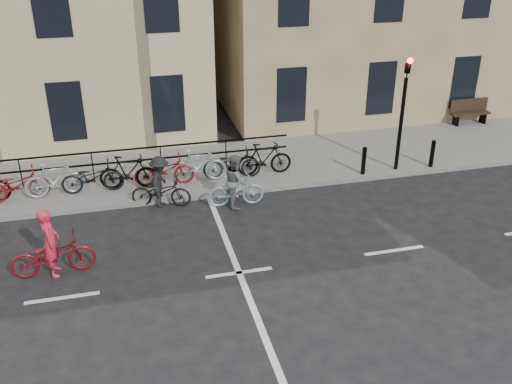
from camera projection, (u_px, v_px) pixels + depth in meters
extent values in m
plane|color=black|center=(239.00, 273.00, 13.44)|extent=(120.00, 120.00, 0.00)
cube|color=slate|center=(72.00, 183.00, 17.75)|extent=(46.00, 4.00, 0.15)
cylinder|color=black|center=(401.00, 125.00, 17.87)|extent=(0.12, 0.12, 3.00)
imported|color=black|center=(408.00, 63.00, 17.00)|extent=(0.15, 0.18, 0.90)
sphere|color=#FF0C05|center=(410.00, 61.00, 16.86)|extent=(0.18, 0.18, 0.18)
cylinder|color=black|center=(364.00, 161.00, 17.98)|extent=(0.14, 0.14, 0.90)
cylinder|color=black|center=(432.00, 154.00, 18.51)|extent=(0.14, 0.14, 0.90)
cube|color=black|center=(456.00, 120.00, 22.23)|extent=(0.06, 0.38, 0.40)
cube|color=black|center=(483.00, 118.00, 22.50)|extent=(0.06, 0.38, 0.40)
cube|color=black|center=(470.00, 113.00, 22.26)|extent=(1.60, 0.40, 0.06)
cube|color=black|center=(469.00, 105.00, 22.29)|extent=(1.60, 0.06, 0.50)
cube|color=black|center=(110.00, 164.00, 17.69)|extent=(11.45, 0.04, 0.95)
imported|color=maroon|center=(17.00, 185.00, 16.33)|extent=(1.80, 0.63, 0.95)
imported|color=#8FB0BB|center=(55.00, 179.00, 16.54)|extent=(1.75, 0.49, 1.05)
imported|color=black|center=(93.00, 177.00, 16.79)|extent=(1.80, 0.63, 0.95)
imported|color=black|center=(129.00, 172.00, 17.00)|extent=(1.75, 0.49, 1.05)
imported|color=maroon|center=(164.00, 170.00, 17.26)|extent=(1.80, 0.63, 0.95)
imported|color=#8FB0BB|center=(198.00, 165.00, 17.46)|extent=(1.75, 0.49, 1.05)
imported|color=black|center=(232.00, 164.00, 17.72)|extent=(1.80, 0.63, 0.95)
imported|color=black|center=(264.00, 159.00, 17.93)|extent=(1.75, 0.49, 1.05)
imported|color=maroon|center=(53.00, 255.00, 13.21)|extent=(1.94, 0.75, 1.00)
imported|color=#E82945|center=(50.00, 242.00, 13.06)|extent=(0.43, 0.64, 1.70)
imported|color=#8FB0BB|center=(236.00, 190.00, 16.33)|extent=(1.65, 0.56, 0.98)
imported|color=slate|center=(236.00, 181.00, 16.20)|extent=(0.64, 0.80, 1.57)
imported|color=black|center=(161.00, 192.00, 16.33)|extent=(1.81, 1.05, 0.90)
imported|color=black|center=(160.00, 182.00, 16.19)|extent=(0.82, 1.11, 1.53)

